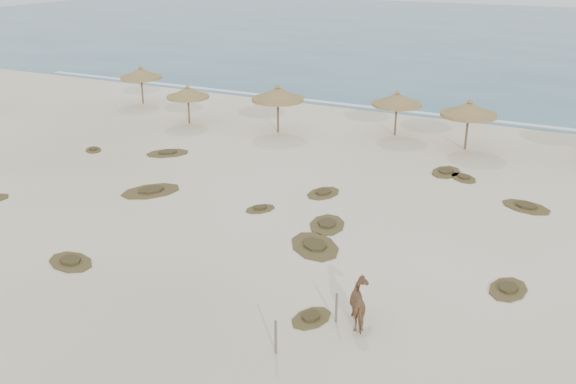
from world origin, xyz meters
name	(u,v)px	position (x,y,z in m)	size (l,w,h in m)	color
ground	(217,258)	(0.00, 0.00, 0.00)	(160.00, 160.00, 0.00)	#FBEACE
ocean	(519,35)	(0.00, 75.00, 0.00)	(200.00, 100.00, 0.01)	#24546C
foam_line	(415,112)	(0.00, 26.00, 0.00)	(70.00, 0.60, 0.01)	white
palapa_0	(141,74)	(-19.21, 19.35, 2.25)	(3.41, 3.41, 2.90)	brown
palapa_1	(188,93)	(-12.65, 16.09, 2.05)	(3.03, 3.03, 2.65)	brown
palapa_2	(278,95)	(-6.28, 16.85, 2.43)	(3.46, 3.46, 3.13)	brown
palapa_3	(397,100)	(0.62, 19.59, 2.24)	(3.16, 3.16, 2.89)	brown
palapa_4	(469,110)	(5.26, 18.54, 2.36)	(3.63, 3.63, 3.04)	brown
horse	(362,305)	(6.53, -1.79, 0.68)	(0.73, 1.60, 1.35)	brown
fence_post_near	(336,308)	(5.80, -2.08, 0.51)	(0.08, 0.08, 1.02)	#67604D
fence_post_far	(276,337)	(4.89, -4.42, 0.54)	(0.08, 0.08, 1.09)	#67604D
scrub_1	(151,191)	(-6.75, 4.52, 0.05)	(3.20, 3.49, 0.16)	brown
scrub_2	(260,209)	(-0.90, 4.95, 0.05)	(1.53, 1.73, 0.16)	brown
scrub_3	(327,224)	(2.51, 4.69, 0.05)	(2.07, 2.61, 0.16)	brown
scrub_4	(508,289)	(10.31, 2.48, 0.05)	(1.46, 2.04, 0.16)	brown
scrub_5	(526,207)	(9.78, 10.66, 0.05)	(2.66, 2.20, 0.16)	brown
scrub_6	(168,153)	(-9.78, 9.87, 0.05)	(2.86, 2.83, 0.16)	brown
scrub_7	(446,172)	(5.32, 13.83, 0.05)	(1.53, 2.25, 0.16)	brown
scrub_8	(93,150)	(-14.03, 8.41, 0.05)	(1.61, 1.59, 0.16)	brown
scrub_9	(315,246)	(2.92, 2.56, 0.05)	(3.19, 3.23, 0.16)	brown
scrub_10	(464,178)	(6.35, 13.33, 0.05)	(1.95, 1.99, 0.16)	brown
scrub_11	(71,262)	(-4.68, -2.86, 0.05)	(2.38, 1.87, 0.16)	brown
scrub_12	(311,318)	(5.03, -2.28, 0.05)	(1.38, 1.77, 0.16)	brown
scrub_13	(323,193)	(0.83, 8.06, 0.05)	(1.65, 2.20, 0.16)	brown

